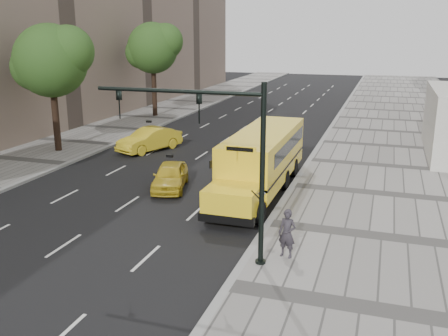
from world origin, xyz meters
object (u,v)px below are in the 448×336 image
(tree_b, at_px, (52,60))
(taxi_far, at_px, (150,139))
(tree_c, at_px, (154,48))
(traffic_signal, at_px, (222,150))
(taxi_near, at_px, (170,176))
(pedestrian, at_px, (287,233))
(school_bus, at_px, (263,156))

(tree_b, relative_size, taxi_far, 1.78)
(tree_c, bearing_deg, traffic_signal, -60.01)
(tree_c, bearing_deg, taxi_far, -66.06)
(tree_c, distance_m, taxi_far, 14.80)
(tree_c, xyz_separation_m, taxi_far, (5.55, -12.51, -5.65))
(taxi_near, height_order, pedestrian, pedestrian)
(tree_c, xyz_separation_m, traffic_signal, (15.60, -27.04, -2.33))
(tree_c, relative_size, school_bus, 0.75)
(tree_c, distance_m, school_bus, 24.11)
(tree_c, distance_m, taxi_near, 23.08)
(tree_b, distance_m, pedestrian, 21.71)
(taxi_near, xyz_separation_m, traffic_signal, (5.25, -7.23, 3.42))
(school_bus, xyz_separation_m, taxi_far, (-9.36, 5.86, -0.99))
(school_bus, bearing_deg, taxi_near, -162.48)
(tree_c, relative_size, taxi_near, 2.20)
(school_bus, bearing_deg, tree_c, 129.08)
(taxi_near, bearing_deg, pedestrian, -56.61)
(tree_b, distance_m, taxi_far, 8.05)
(taxi_far, xyz_separation_m, traffic_signal, (10.05, -14.53, 3.31))
(school_bus, height_order, taxi_near, school_bus)
(school_bus, xyz_separation_m, pedestrian, (2.86, -7.90, -0.72))
(tree_c, distance_m, traffic_signal, 31.30)
(tree_c, xyz_separation_m, pedestrian, (17.77, -26.26, -5.38))
(taxi_far, relative_size, traffic_signal, 0.74)
(taxi_near, relative_size, traffic_signal, 0.62)
(taxi_near, xyz_separation_m, taxi_far, (-4.80, 7.30, 0.10))
(pedestrian, relative_size, traffic_signal, 0.28)
(school_bus, relative_size, taxi_near, 2.92)
(pedestrian, bearing_deg, tree_c, 137.45)
(taxi_far, bearing_deg, tree_c, 136.55)
(tree_b, xyz_separation_m, school_bus, (14.91, -3.49, -4.35))
(tree_b, height_order, traffic_signal, tree_b)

